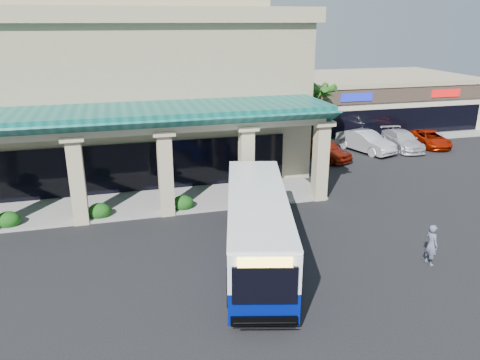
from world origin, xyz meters
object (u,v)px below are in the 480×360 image
object	(u,v)px
pedestrian	(431,245)
transit_bus	(257,228)
car_silver	(324,149)
car_white	(365,141)
car_red	(402,140)
car_gray	(430,139)

from	to	relation	value
pedestrian	transit_bus	bearing A→B (deg)	69.39
car_silver	car_white	size ratio (longest dim) A/B	0.91
pedestrian	car_silver	world-z (taller)	pedestrian
car_silver	car_white	world-z (taller)	car_white
car_red	transit_bus	bearing A→B (deg)	-131.53
car_white	car_red	size ratio (longest dim) A/B	1.01
car_white	car_gray	xyz separation A→B (m)	(6.23, 0.17, -0.20)
car_white	car_red	bearing A→B (deg)	-18.54
transit_bus	car_white	distance (m)	20.37
car_silver	car_red	size ratio (longest dim) A/B	0.92
car_red	car_white	bearing A→B (deg)	-172.79
transit_bus	pedestrian	bearing A→B (deg)	-3.60
car_silver	transit_bus	bearing A→B (deg)	-143.89
transit_bus	car_silver	distance (m)	16.92
pedestrian	car_red	size ratio (longest dim) A/B	0.36
car_silver	car_gray	size ratio (longest dim) A/B	1.01
pedestrian	car_red	xyz separation A→B (m)	(9.93, 17.34, -0.19)
car_red	car_gray	world-z (taller)	car_red
transit_bus	car_red	bearing A→B (deg)	55.56
transit_bus	car_red	xyz separation A→B (m)	(17.13, 15.01, -0.79)
car_red	car_gray	bearing A→B (deg)	10.79
car_silver	car_red	distance (m)	7.58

